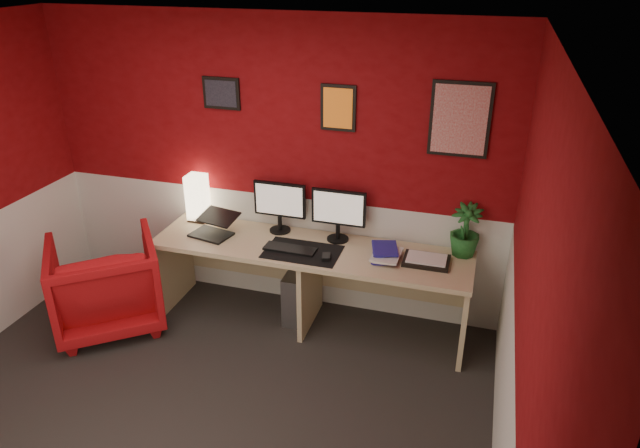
% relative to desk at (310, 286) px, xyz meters
% --- Properties ---
extents(ground, '(4.00, 3.50, 0.01)m').
position_rel_desk_xyz_m(ground, '(-0.45, -1.41, -0.36)').
color(ground, black).
rests_on(ground, ground).
extents(ceiling, '(4.00, 3.50, 0.01)m').
position_rel_desk_xyz_m(ceiling, '(-0.45, -1.41, 2.13)').
color(ceiling, white).
rests_on(ceiling, ground).
extents(wall_back, '(4.00, 0.01, 2.50)m').
position_rel_desk_xyz_m(wall_back, '(-0.45, 0.34, 0.89)').
color(wall_back, maroon).
rests_on(wall_back, ground).
extents(wall_right, '(0.01, 3.50, 2.50)m').
position_rel_desk_xyz_m(wall_right, '(1.55, -1.41, 0.89)').
color(wall_right, maroon).
rests_on(wall_right, ground).
extents(wainscot_back, '(4.00, 0.01, 1.00)m').
position_rel_desk_xyz_m(wainscot_back, '(-0.45, 0.34, 0.14)').
color(wainscot_back, silver).
rests_on(wainscot_back, ground).
extents(wainscot_right, '(0.01, 3.50, 1.00)m').
position_rel_desk_xyz_m(wainscot_right, '(1.54, -1.41, 0.14)').
color(wainscot_right, silver).
rests_on(wainscot_right, ground).
extents(desk, '(2.60, 0.65, 0.73)m').
position_rel_desk_xyz_m(desk, '(0.00, 0.00, 0.00)').
color(desk, '#CFB985').
rests_on(desk, ground).
extents(shoji_lamp, '(0.16, 0.16, 0.40)m').
position_rel_desk_xyz_m(shoji_lamp, '(-1.10, 0.23, 0.56)').
color(shoji_lamp, '#FFE5B2').
rests_on(shoji_lamp, desk).
extents(laptop, '(0.37, 0.29, 0.22)m').
position_rel_desk_xyz_m(laptop, '(-0.86, -0.03, 0.47)').
color(laptop, black).
rests_on(laptop, desk).
extents(monitor_left, '(0.45, 0.06, 0.58)m').
position_rel_desk_xyz_m(monitor_left, '(-0.34, 0.22, 0.66)').
color(monitor_left, black).
rests_on(monitor_left, desk).
extents(monitor_right, '(0.45, 0.06, 0.58)m').
position_rel_desk_xyz_m(monitor_right, '(0.18, 0.20, 0.66)').
color(monitor_right, black).
rests_on(monitor_right, desk).
extents(desk_mat, '(0.60, 0.38, 0.01)m').
position_rel_desk_xyz_m(desk_mat, '(-0.03, -0.09, 0.37)').
color(desk_mat, black).
rests_on(desk_mat, desk).
extents(keyboard, '(0.42, 0.15, 0.02)m').
position_rel_desk_xyz_m(keyboard, '(-0.14, -0.10, 0.38)').
color(keyboard, black).
rests_on(keyboard, desk_mat).
extents(mouse, '(0.08, 0.11, 0.03)m').
position_rel_desk_xyz_m(mouse, '(0.18, -0.15, 0.39)').
color(mouse, black).
rests_on(mouse, desk_mat).
extents(book_bottom, '(0.23, 0.29, 0.02)m').
position_rel_desk_xyz_m(book_bottom, '(0.52, -0.02, 0.38)').
color(book_bottom, navy).
rests_on(book_bottom, desk).
extents(book_middle, '(0.23, 0.30, 0.02)m').
position_rel_desk_xyz_m(book_middle, '(0.52, -0.01, 0.40)').
color(book_middle, silver).
rests_on(book_middle, book_bottom).
extents(book_top, '(0.25, 0.30, 0.02)m').
position_rel_desk_xyz_m(book_top, '(0.51, 0.00, 0.43)').
color(book_top, navy).
rests_on(book_top, book_middle).
extents(zen_tray, '(0.35, 0.25, 0.03)m').
position_rel_desk_xyz_m(zen_tray, '(0.93, 0.02, 0.38)').
color(zen_tray, black).
rests_on(zen_tray, desk).
extents(potted_plant, '(0.28, 0.28, 0.42)m').
position_rel_desk_xyz_m(potted_plant, '(1.19, 0.23, 0.58)').
color(potted_plant, '#19591E').
rests_on(potted_plant, desk).
extents(pc_tower, '(0.21, 0.45, 0.45)m').
position_rel_desk_xyz_m(pc_tower, '(-0.12, 0.09, -0.14)').
color(pc_tower, '#99999E').
rests_on(pc_tower, ground).
extents(armchair, '(1.18, 1.19, 0.78)m').
position_rel_desk_xyz_m(armchair, '(-1.63, -0.49, 0.03)').
color(armchair, '#A81215').
rests_on(armchair, ground).
extents(art_left, '(0.32, 0.02, 0.26)m').
position_rel_desk_xyz_m(art_left, '(-0.85, 0.33, 1.49)').
color(art_left, black).
rests_on(art_left, wall_back).
extents(art_center, '(0.28, 0.02, 0.36)m').
position_rel_desk_xyz_m(art_center, '(0.13, 0.33, 1.44)').
color(art_center, orange).
rests_on(art_center, wall_back).
extents(art_right, '(0.44, 0.02, 0.56)m').
position_rel_desk_xyz_m(art_right, '(1.06, 0.33, 1.42)').
color(art_right, red).
rests_on(art_right, wall_back).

